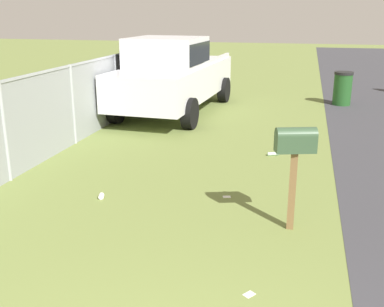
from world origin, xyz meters
TOP-DOWN VIEW (x-y plane):
  - mailbox at (4.02, -0.59)m, footprint 0.34×0.54m
  - pickup_truck at (10.61, 2.91)m, footprint 5.57×2.48m
  - trash_bin at (12.91, -1.76)m, footprint 0.56×0.56m
  - fence_section at (8.27, 4.10)m, footprint 16.59×0.07m
  - litter_bottle_near_hydrant at (7.21, -0.13)m, footprint 0.15×0.23m
  - litter_wrapper_midfield_b at (4.88, 0.40)m, footprint 0.12×0.14m
  - litter_cup_by_mailbox at (4.36, 2.26)m, footprint 0.12×0.11m
  - litter_wrapper_midfield_a at (2.38, -0.25)m, footprint 0.15×0.14m

SIDE VIEW (x-z plane):
  - litter_wrapper_midfield_b at x=4.88m, z-range 0.00..0.01m
  - litter_wrapper_midfield_a at x=2.38m, z-range 0.00..0.01m
  - litter_bottle_near_hydrant at x=7.21m, z-range 0.00..0.07m
  - litter_cup_by_mailbox at x=4.36m, z-range 0.00..0.08m
  - trash_bin at x=12.91m, z-range 0.00..1.01m
  - fence_section at x=8.27m, z-range 0.07..1.76m
  - mailbox at x=4.02m, z-range 0.42..1.80m
  - pickup_truck at x=10.61m, z-range 0.06..2.15m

